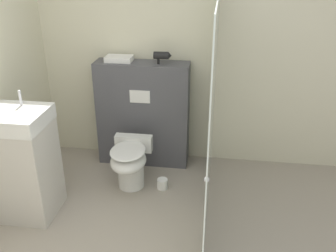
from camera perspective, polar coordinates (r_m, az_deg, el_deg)
The scene contains 8 objects.
wall_back at distance 4.18m, azimuth -0.38°, elevation 11.00°, with size 8.00×0.06×2.50m.
partition_panel at distance 4.24m, azimuth -3.79°, elevation 1.85°, with size 1.03×0.30×1.19m.
shower_glass at distance 3.25m, azimuth 6.75°, elevation 1.70°, with size 0.04×1.98×1.97m.
toilet at distance 3.88m, azimuth -5.83°, elevation -5.52°, with size 0.39×0.53×0.50m.
sink_vanity at distance 3.64m, azimuth -21.11°, elevation -5.39°, with size 0.52×0.49×1.18m.
hair_drier at distance 3.95m, azimuth -0.91°, elevation 10.67°, with size 0.19×0.08×0.13m.
folded_towel at distance 4.11m, azimuth -7.47°, elevation 10.14°, with size 0.29×0.19×0.06m.
spare_toilet_roll at distance 3.97m, azimuth -0.86°, elevation -8.79°, with size 0.11×0.11×0.11m.
Camera 1 is at (0.60, -1.91, 2.26)m, focal length 40.00 mm.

